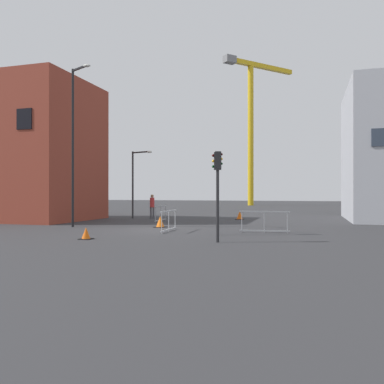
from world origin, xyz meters
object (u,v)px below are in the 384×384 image
object	(u,v)px
streetlamp_short	(136,177)
pedestrian_walking	(152,205)
streetlamp_tall	(74,136)
traffic_cone_by_barrier	(160,222)
traffic_cone_on_verge	(86,234)
construction_crane	(251,112)
traffic_cone_orange	(240,215)
traffic_light_corner	(218,179)
traffic_light_verge	(217,181)

from	to	relation	value
streetlamp_short	pedestrian_walking	world-z (taller)	streetlamp_short
streetlamp_tall	traffic_cone_by_barrier	distance (m)	7.00
pedestrian_walking	traffic_cone_on_verge	bearing A→B (deg)	-80.06
construction_crane	streetlamp_short	size ratio (longest dim) A/B	4.41
streetlamp_short	traffic_cone_on_verge	xyz separation A→B (m)	(3.68, -13.14, -2.97)
streetlamp_short	traffic_cone_orange	distance (m)	8.47
traffic_light_corner	streetlamp_short	bearing A→B (deg)	131.32
traffic_light_corner	streetlamp_tall	bearing A→B (deg)	168.33
traffic_light_verge	pedestrian_walking	distance (m)	14.83
traffic_light_corner	traffic_light_verge	bearing A→B (deg)	-77.84
traffic_light_corner	traffic_cone_by_barrier	bearing A→B (deg)	142.58
traffic_light_corner	pedestrian_walking	distance (m)	12.34
streetlamp_tall	traffic_light_verge	distance (m)	10.85
construction_crane	traffic_light_corner	bearing A→B (deg)	-84.08
traffic_cone_by_barrier	streetlamp_tall	bearing A→B (deg)	-164.79
traffic_light_corner	traffic_cone_by_barrier	size ratio (longest dim) A/B	6.04
traffic_light_verge	traffic_light_corner	bearing A→B (deg)	102.16
streetlamp_tall	traffic_cone_orange	bearing A→B (deg)	49.13
traffic_light_corner	pedestrian_walking	world-z (taller)	traffic_light_corner
streetlamp_tall	traffic_cone_on_verge	size ratio (longest dim) A/B	17.84
streetlamp_tall	traffic_light_corner	world-z (taller)	streetlamp_tall
traffic_light_verge	traffic_cone_on_verge	xyz separation A→B (m)	(-5.61, -0.56, -2.21)
streetlamp_tall	traffic_cone_on_verge	distance (m)	8.10
streetlamp_short	traffic_cone_on_verge	world-z (taller)	streetlamp_short
streetlamp_tall	traffic_cone_on_verge	xyz separation A→B (m)	(3.86, -5.07, -5.01)
construction_crane	pedestrian_walking	xyz separation A→B (m)	(-2.70, -34.68, -13.57)
streetlamp_tall	traffic_cone_by_barrier	world-z (taller)	streetlamp_tall
streetlamp_short	pedestrian_walking	xyz separation A→B (m)	(1.39, -0.09, -2.12)
streetlamp_short	traffic_light_corner	world-z (taller)	streetlamp_short
traffic_cone_by_barrier	pedestrian_walking	bearing A→B (deg)	115.73
traffic_light_verge	traffic_cone_on_verge	world-z (taller)	traffic_light_verge
traffic_cone_orange	traffic_cone_by_barrier	distance (m)	8.62
streetlamp_tall	traffic_light_verge	xyz separation A→B (m)	(9.46, -4.51, -2.80)
traffic_cone_by_barrier	traffic_cone_on_verge	world-z (taller)	traffic_cone_by_barrier
traffic_cone_orange	traffic_cone_by_barrier	xyz separation A→B (m)	(-3.25, -7.99, 0.01)
traffic_light_verge	traffic_cone_on_verge	size ratio (longest dim) A/B	7.01
pedestrian_walking	traffic_cone_orange	world-z (taller)	pedestrian_walking
pedestrian_walking	streetlamp_tall	bearing A→B (deg)	-101.13
traffic_cone_on_verge	construction_crane	bearing A→B (deg)	89.50
streetlamp_short	pedestrian_walking	size ratio (longest dim) A/B	2.79
construction_crane	traffic_cone_on_verge	bearing A→B (deg)	-90.50
streetlamp_short	traffic_light_corner	distance (m)	13.20
streetlamp_tall	traffic_light_corner	bearing A→B (deg)	-11.67
streetlamp_tall	traffic_light_corner	xyz separation A→B (m)	(8.89, -1.83, -2.61)
traffic_light_corner	traffic_cone_on_verge	distance (m)	6.44
streetlamp_tall	traffic_cone_by_barrier	size ratio (longest dim) A/B	14.12
traffic_light_verge	streetlamp_short	bearing A→B (deg)	126.44
traffic_cone_on_verge	traffic_light_corner	bearing A→B (deg)	32.72
traffic_light_verge	traffic_cone_orange	size ratio (longest dim) A/B	5.68
construction_crane	streetlamp_tall	size ratio (longest dim) A/B	2.50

